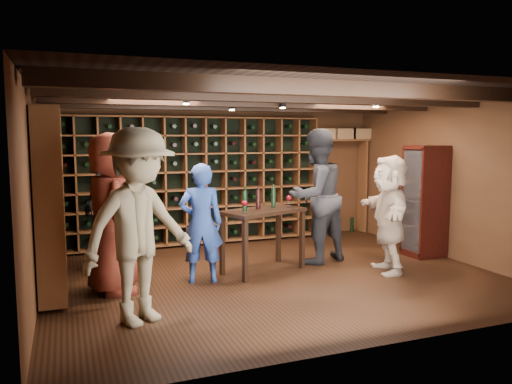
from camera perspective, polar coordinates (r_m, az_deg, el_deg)
name	(u,v)px	position (r m, az deg, el deg)	size (l,w,h in m)	color
ground	(274,276)	(7.03, 2.03, -9.52)	(6.00, 6.00, 0.00)	black
room_shell	(273,99)	(6.82, 1.94, 10.53)	(6.00, 6.00, 6.00)	brown
wine_rack_back	(195,180)	(8.84, -7.02, 1.32)	(4.65, 0.30, 2.20)	brown
wine_rack_left	(52,196)	(7.09, -22.33, -0.39)	(0.30, 2.65, 2.20)	brown
crate_shelf	(341,154)	(9.93, 9.66, 4.26)	(1.20, 0.32, 2.07)	brown
display_cabinet	(425,203)	(8.43, 18.73, -1.23)	(0.55, 0.50, 1.75)	#320C0A
man_blue_shirt	(201,223)	(6.61, -6.30, -3.56)	(0.58, 0.38, 1.58)	navy
man_grey_suit	(316,196)	(7.64, 6.90, -0.49)	(0.99, 0.77, 2.03)	black
guest_red_floral	(112,213)	(6.36, -16.16, -2.36)	(0.97, 0.63, 1.98)	maroon
guest_woman_black	(111,205)	(7.37, -16.26, -1.49)	(1.11, 0.46, 1.90)	black
guest_khaki	(139,227)	(5.24, -13.24, -3.89)	(1.30, 0.75, 2.02)	#807258
guest_beige	(389,214)	(7.31, 14.98, -2.43)	(1.55, 0.49, 1.67)	#C0A58D
tasting_table	(263,217)	(7.07, 0.80, -2.87)	(1.32, 0.97, 1.18)	black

